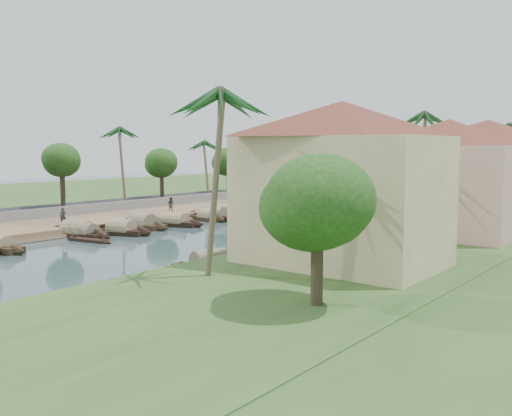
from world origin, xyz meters
The scene contains 42 objects.
ground centered at (0.00, 0.00, 0.00)m, with size 220.00×220.00×0.00m, color #33484D.
left_bank centered at (-16.00, 20.00, 0.40)m, with size 10.00×180.00×0.80m, color brown.
right_bank centered at (19.00, 20.00, 0.60)m, with size 16.00×180.00×1.20m, color #2D4A1D.
road centered at (-24.50, 20.00, 0.70)m, with size 8.00×180.00×1.40m, color black.
retaining_wall centered at (-20.20, 20.00, 1.35)m, with size 0.40×180.00×1.10m, color slate.
far_left_fill centered at (-51.00, 20.00, 0.68)m, with size 45.00×220.00×1.35m, color #2D4A1D.
treeline centered at (0.00, 100.00, 4.00)m, with size 120.00×14.00×8.00m.
bridge centered at (0.00, 72.00, 1.72)m, with size 28.00×4.00×2.40m.
building_near centered at (18.99, -2.00, 6.38)m, with size 14.85×14.85×10.20m.
building_mid centered at (19.99, 14.00, 6.13)m, with size 14.11×14.11×9.70m.
building_far centered at (18.99, 28.00, 6.38)m, with size 15.59×15.59×10.20m.
sampan_3 centered at (-9.23, -1.17, 0.41)m, with size 7.27×1.79×1.99m.
sampan_4 centered at (-10.42, -1.27, 0.42)m, with size 8.36×3.52×2.31m.
sampan_5 centered at (-8.01, 2.10, 0.42)m, with size 7.31×3.87×2.27m.
sampan_6 centered at (-9.85, 6.44, 0.42)m, with size 8.11×2.30×2.38m.
sampan_7 centered at (-8.50, 9.54, 0.41)m, with size 7.81×3.93×2.07m.
sampan_8 centered at (-8.77, 15.34, 0.41)m, with size 6.27×2.00×1.96m.
sampan_9 centered at (-9.02, 16.48, 0.42)m, with size 9.67×2.83×2.38m.
sampan_10 centered at (-9.87, 19.63, 0.41)m, with size 7.73×4.00×2.12m.
sampan_11 centered at (-8.63, 19.84, 0.42)m, with size 8.14×4.43×2.29m.
sampan_12 centered at (-8.69, 26.19, 0.40)m, with size 7.54×4.28×1.86m.
sampan_13 centered at (-9.35, 33.48, 0.42)m, with size 8.74×4.11×2.33m.
sampan_14 centered at (9.68, -4.11, 0.40)m, with size 3.00×7.58×1.86m.
sampan_15 centered at (9.39, 10.82, 0.42)m, with size 2.20×8.59×2.27m.
sampan_16 centered at (9.53, 22.10, 0.41)m, with size 3.11×8.42×2.04m.
canoe_1 centered at (-6.87, -2.49, 0.10)m, with size 5.54×1.89×0.88m.
canoe_2 centered at (-9.44, 17.40, 0.10)m, with size 5.67×1.81×0.82m.
palm_0 centered at (15.00, -9.68, 11.29)m, with size 3.20×3.20×11.88m.
palm_1 centered at (16.00, 7.74, 10.14)m, with size 3.20×3.20×10.70m.
palm_2 centered at (15.00, 19.44, 11.47)m, with size 3.20×3.20×12.07m.
palm_3 centered at (16.00, 37.76, 9.81)m, with size 3.20×3.20×10.34m.
palm_5 centered at (-24.00, 15.31, 10.85)m, with size 3.20×3.20×11.22m.
palm_6 centered at (-22.00, 29.45, 9.22)m, with size 3.20×3.20×9.54m.
palm_7 centered at (14.00, 55.29, 11.68)m, with size 3.20×3.20×12.30m.
palm_8 centered at (-20.50, 58.24, 12.17)m, with size 3.20×3.20×12.60m.
tree_2 centered at (-24.00, 6.09, 6.94)m, with size 4.46×4.46×7.49m.
tree_3 centered at (-24.00, 22.08, 6.29)m, with size 4.59×4.59×6.86m.
tree_4 centered at (-24.00, 36.50, 6.24)m, with size 5.11×5.11×7.01m.
tree_5 centered at (-24.00, 50.21, 7.14)m, with size 5.08×5.08×7.92m.
tree_7 centered at (23.00, -11.09, 5.87)m, with size 5.03×5.03×6.81m.
person_near centered at (-13.87, -0.53, 1.65)m, with size 0.62×0.41×1.71m, color black.
person_far centered at (-14.35, 14.72, 1.67)m, with size 0.85×0.66×1.75m, color #363326.
Camera 1 is at (36.93, -33.27, 8.49)m, focal length 40.00 mm.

